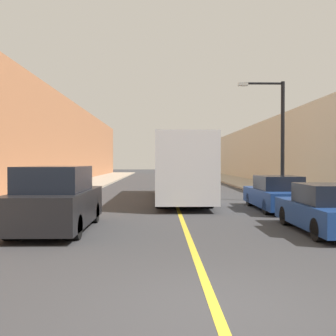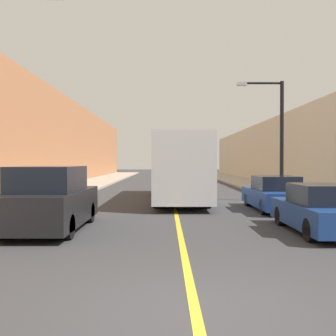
# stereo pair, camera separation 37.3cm
# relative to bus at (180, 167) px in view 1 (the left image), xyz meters

# --- Properties ---
(ground_plane) EXTENTS (200.00, 200.00, 0.00)m
(ground_plane) POSITION_rel_bus_xyz_m (-0.31, -15.71, -1.80)
(ground_plane) COLOR #38383A
(sidewalk_left) EXTENTS (3.99, 72.00, 0.15)m
(sidewalk_left) POSITION_rel_bus_xyz_m (-7.65, 14.29, -1.73)
(sidewalk_left) COLOR #A89E8C
(sidewalk_left) RESTS_ON ground
(sidewalk_right) EXTENTS (3.99, 72.00, 0.15)m
(sidewalk_right) POSITION_rel_bus_xyz_m (7.03, 14.29, -1.73)
(sidewalk_right) COLOR #A89E8C
(sidewalk_right) RESTS_ON ground
(building_row_left) EXTENTS (4.00, 72.00, 7.99)m
(building_row_left) POSITION_rel_bus_xyz_m (-11.65, 14.29, 2.20)
(building_row_left) COLOR #B2724C
(building_row_left) RESTS_ON ground
(building_row_right) EXTENTS (4.00, 72.00, 6.12)m
(building_row_right) POSITION_rel_bus_xyz_m (11.02, 14.29, 1.26)
(building_row_right) COLOR beige
(building_row_right) RESTS_ON ground
(road_center_line) EXTENTS (0.16, 72.00, 0.01)m
(road_center_line) POSITION_rel_bus_xyz_m (-0.31, 14.29, -1.80)
(road_center_line) COLOR gold
(road_center_line) RESTS_ON ground
(bus) EXTENTS (2.59, 11.58, 3.36)m
(bus) POSITION_rel_bus_xyz_m (0.00, 0.00, 0.00)
(bus) COLOR silver
(bus) RESTS_ON ground
(parked_suv_left) EXTENTS (2.03, 4.78, 1.95)m
(parked_suv_left) POSITION_rel_bus_xyz_m (-4.24, -9.27, -0.90)
(parked_suv_left) COLOR black
(parked_suv_left) RESTS_ON ground
(car_right_near) EXTENTS (1.75, 4.32, 1.44)m
(car_right_near) POSITION_rel_bus_xyz_m (3.80, -9.76, -1.15)
(car_right_near) COLOR navy
(car_right_near) RESTS_ON ground
(car_right_mid) EXTENTS (1.84, 4.79, 1.49)m
(car_right_mid) POSITION_rel_bus_xyz_m (3.93, -4.38, -1.13)
(car_right_mid) COLOR navy
(car_right_mid) RESTS_ON ground
(street_lamp_right) EXTENTS (2.45, 0.24, 6.13)m
(street_lamp_right) POSITION_rel_bus_xyz_m (5.09, -0.73, 1.91)
(street_lamp_right) COLOR black
(street_lamp_right) RESTS_ON sidewalk_right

